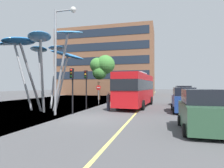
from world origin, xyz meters
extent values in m
cube|color=#4C4C4F|center=(0.00, 0.00, -0.05)|extent=(120.00, 240.00, 0.10)
cube|color=#E0D666|center=(2.93, 0.00, 0.00)|extent=(0.16, 144.00, 0.01)
cube|color=red|center=(2.32, 8.29, 1.94)|extent=(3.28, 10.06, 3.19)
cube|color=black|center=(2.32, 8.29, 2.39)|extent=(3.32, 10.16, 1.02)
cube|color=yellow|center=(2.74, 13.16, 3.24)|extent=(1.35, 0.21, 0.36)
cube|color=#B2B2B7|center=(2.32, 8.29, 3.66)|extent=(2.13, 3.60, 0.24)
cylinder|color=black|center=(3.80, 11.24, 0.48)|extent=(0.36, 0.98, 0.96)
cylinder|color=black|center=(1.36, 11.45, 0.48)|extent=(0.36, 0.98, 0.96)
cylinder|color=black|center=(3.31, 5.48, 0.48)|extent=(0.36, 0.98, 0.96)
cylinder|color=black|center=(0.87, 5.69, 0.48)|extent=(0.36, 0.98, 0.96)
cylinder|color=#9EA0A5|center=(-3.86, 2.96, 3.55)|extent=(1.81, 0.54, 7.14)
ellipsoid|color=#4299E0|center=(-3.07, 2.81, 7.10)|extent=(3.30, 2.21, 0.95)
cylinder|color=#9EA0A5|center=(-4.65, 4.59, 2.73)|extent=(1.02, 1.33, 5.50)
ellipsoid|color=#2D7FD1|center=(-4.27, 5.12, 5.46)|extent=(3.25, 3.79, 1.11)
cylinder|color=#9EA0A5|center=(-6.22, 5.69, 3.30)|extent=(0.78, 2.17, 6.66)
ellipsoid|color=#4299E0|center=(-6.49, 6.65, 6.60)|extent=(2.39, 3.41, 0.68)
cylinder|color=#9EA0A5|center=(-6.76, 4.17, 3.06)|extent=(1.55, 1.22, 6.17)
ellipsoid|color=#388EDB|center=(-7.39, 4.64, 6.12)|extent=(3.28, 2.98, 0.64)
cylinder|color=#9EA0A5|center=(-7.80, 2.83, 3.21)|extent=(1.94, 0.59, 6.47)
ellipsoid|color=#388EDB|center=(-8.66, 2.65, 6.42)|extent=(4.56, 2.50, 0.79)
cylinder|color=#9EA0A5|center=(-5.72, 1.30, 2.90)|extent=(0.41, 2.75, 5.89)
ellipsoid|color=#2D7FD1|center=(-5.81, 0.03, 5.81)|extent=(1.93, 3.28, 1.08)
cylinder|color=#9EA0A5|center=(-4.41, 0.95, 3.00)|extent=(1.22, 2.20, 6.07)
ellipsoid|color=#388EDB|center=(-3.93, -0.02, 6.01)|extent=(3.25, 4.35, 0.93)
cylinder|color=black|center=(-2.01, 1.58, 1.86)|extent=(0.12, 0.12, 3.72)
cube|color=black|center=(-2.01, 1.44, 3.32)|extent=(0.28, 0.24, 0.80)
sphere|color=red|center=(-2.01, 1.31, 3.58)|extent=(0.18, 0.18, 0.18)
sphere|color=#3A2707|center=(-2.01, 1.31, 3.32)|extent=(0.18, 0.18, 0.18)
sphere|color=black|center=(-2.01, 1.31, 3.06)|extent=(0.18, 0.18, 0.18)
cylinder|color=black|center=(-2.26, 5.14, 1.92)|extent=(0.12, 0.12, 3.84)
cube|color=black|center=(-2.26, 5.00, 3.44)|extent=(0.28, 0.24, 0.80)
sphere|color=#390706|center=(-2.26, 4.87, 3.70)|extent=(0.18, 0.18, 0.18)
sphere|color=orange|center=(-2.26, 4.87, 3.44)|extent=(0.18, 0.18, 0.18)
sphere|color=black|center=(-2.26, 4.87, 3.18)|extent=(0.18, 0.18, 0.18)
cube|color=#2D5138|center=(6.94, -2.28, 0.79)|extent=(1.86, 4.05, 1.22)
cube|color=black|center=(6.94, -2.28, 1.76)|extent=(1.71, 2.23, 0.73)
cylinder|color=black|center=(7.87, -1.03, 0.30)|extent=(0.20, 0.60, 0.60)
cylinder|color=black|center=(6.01, -1.03, 0.30)|extent=(0.20, 0.60, 0.60)
cylinder|color=black|center=(6.01, -3.54, 0.30)|extent=(0.20, 0.60, 0.60)
cube|color=navy|center=(6.90, 4.94, 0.81)|extent=(1.82, 4.03, 1.26)
cube|color=black|center=(6.90, 4.94, 1.80)|extent=(1.67, 2.22, 0.72)
cylinder|color=black|center=(7.81, 6.19, 0.30)|extent=(0.20, 0.60, 0.60)
cylinder|color=black|center=(5.99, 6.19, 0.30)|extent=(0.20, 0.60, 0.60)
cylinder|color=black|center=(7.81, 3.69, 0.30)|extent=(0.20, 0.60, 0.60)
cylinder|color=black|center=(5.99, 3.69, 0.30)|extent=(0.20, 0.60, 0.60)
cube|color=black|center=(7.49, 10.98, 0.85)|extent=(1.71, 4.14, 1.35)
cube|color=black|center=(7.49, 10.98, 1.92)|extent=(1.57, 2.28, 0.78)
cylinder|color=black|center=(8.34, 12.26, 0.30)|extent=(0.20, 0.60, 0.60)
cylinder|color=black|center=(6.64, 12.26, 0.30)|extent=(0.20, 0.60, 0.60)
cylinder|color=black|center=(8.34, 9.69, 0.30)|extent=(0.20, 0.60, 0.60)
cylinder|color=black|center=(6.64, 9.69, 0.30)|extent=(0.20, 0.60, 0.60)
cylinder|color=gray|center=(-3.11, 0.78, 4.17)|extent=(0.18, 0.18, 8.34)
cylinder|color=gray|center=(-2.34, 0.78, 8.19)|extent=(1.53, 0.12, 0.12)
sphere|color=silver|center=(-1.57, 0.78, 8.19)|extent=(0.44, 0.44, 0.44)
cylinder|color=brown|center=(-5.18, 17.94, 1.49)|extent=(0.40, 0.40, 2.97)
sphere|color=#428438|center=(-5.50, 18.14, 5.85)|extent=(2.56, 2.56, 2.56)
sphere|color=#428438|center=(-4.22, 18.57, 5.95)|extent=(3.24, 3.24, 3.24)
sphere|color=#428438|center=(-5.13, 18.18, 4.58)|extent=(2.45, 2.45, 2.45)
cylinder|color=#2D3342|center=(0.20, 4.54, 0.42)|extent=(0.29, 0.29, 0.83)
cylinder|color=#333338|center=(0.20, 4.54, 1.15)|extent=(0.34, 0.34, 0.63)
sphere|color=tan|center=(0.20, 4.54, 1.58)|extent=(0.22, 0.22, 0.22)
cylinder|color=gray|center=(-2.51, 9.81, 1.19)|extent=(0.08, 0.08, 2.38)
cylinder|color=red|center=(-2.51, 9.78, 2.08)|extent=(0.60, 0.03, 0.60)
cube|color=white|center=(-2.51, 9.75, 2.08)|extent=(0.40, 0.04, 0.11)
cube|color=brown|center=(-9.15, 36.12, 8.48)|extent=(24.85, 10.79, 16.97)
cube|color=#1E2838|center=(-9.15, 30.71, 4.92)|extent=(23.36, 0.08, 1.90)
cube|color=#1E2838|center=(-9.15, 30.71, 8.32)|extent=(23.36, 0.08, 1.90)
cube|color=#1E2838|center=(-9.15, 30.71, 11.71)|extent=(23.36, 0.08, 1.90)
cube|color=#1E2838|center=(-9.15, 30.71, 15.10)|extent=(23.36, 0.08, 1.90)
camera|label=1|loc=(4.96, -12.64, 2.29)|focal=30.55mm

